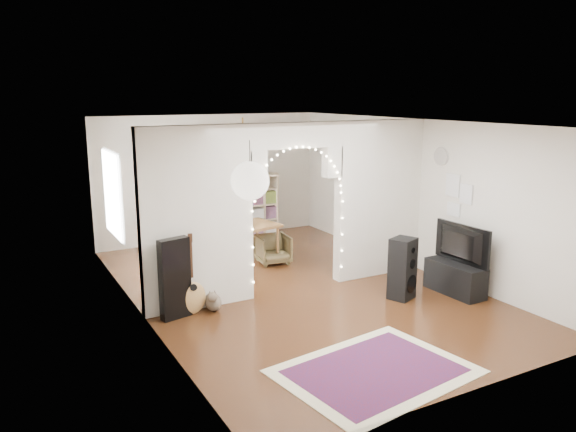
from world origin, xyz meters
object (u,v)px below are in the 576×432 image
acoustic_guitar (192,285)px  dining_table (245,229)px  floor_speaker (403,269)px  media_console (455,278)px  bookcase (248,205)px  dining_chair_right (273,249)px  dining_chair_left (179,240)px

acoustic_guitar → dining_table: (1.67, 1.83, 0.24)m
floor_speaker → media_console: floor_speaker is taller
bookcase → dining_chair_right: 2.16m
floor_speaker → bookcase: bearing=73.4°
floor_speaker → bookcase: size_ratio=0.69×
dining_chair_left → acoustic_guitar: bearing=-104.9°
bookcase → dining_table: bookcase is taller
bookcase → acoustic_guitar: bearing=-104.4°
acoustic_guitar → floor_speaker: 3.22m
dining_chair_left → dining_chair_right: bearing=-49.3°
floor_speaker → media_console: size_ratio=0.97×
dining_table → dining_chair_right: size_ratio=2.24×
floor_speaker → dining_table: bearing=94.7°
media_console → dining_chair_right: dining_chair_right is taller
floor_speaker → dining_chair_right: (-0.91, 2.62, -0.21)m
floor_speaker → bookcase: bookcase is taller
bookcase → dining_chair_left: 1.91m
bookcase → dining_table: size_ratio=1.06×
acoustic_guitar → dining_chair_right: size_ratio=1.72×
acoustic_guitar → bookcase: bearing=65.1°
acoustic_guitar → dining_chair_right: 2.75m
bookcase → dining_chair_left: (-1.78, -0.54, -0.43)m
bookcase → dining_table: bearing=-95.8°
acoustic_guitar → floor_speaker: (3.08, -0.95, 0.04)m
bookcase → dining_table: 2.14m
floor_speaker → dining_chair_left: bearing=96.0°
media_console → dining_table: 3.81m
bookcase → dining_chair_right: (-0.45, -2.07, -0.43)m
media_console → dining_chair_right: (-1.80, 2.86, 0.02)m
acoustic_guitar → floor_speaker: bearing=-7.0°
dining_chair_left → dining_chair_right: dining_chair_left is taller
floor_speaker → dining_chair_left: 4.72m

